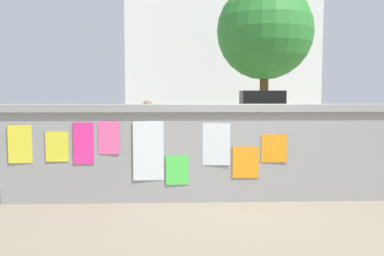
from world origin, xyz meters
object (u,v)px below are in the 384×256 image
motorcycle (255,155)px  bicycle_near (348,157)px  auto_rickshaw_truck (227,123)px  person_walking (148,129)px  tree_roadside (265,32)px

motorcycle → bicycle_near: bicycle_near is taller
auto_rickshaw_truck → bicycle_near: (2.27, -3.31, -0.54)m
auto_rickshaw_truck → motorcycle: (0.15, -3.53, -0.44)m
auto_rickshaw_truck → motorcycle: auto_rickshaw_truck is taller
motorcycle → bicycle_near: size_ratio=1.11×
person_walking → tree_roadside: 10.56m
motorcycle → person_walking: (-2.29, 0.41, 0.52)m
auto_rickshaw_truck → bicycle_near: bearing=-55.6°
auto_rickshaw_truck → bicycle_near: auto_rickshaw_truck is taller
auto_rickshaw_truck → bicycle_near: 4.05m
bicycle_near → tree_roadside: (0.05, 9.12, 4.08)m
motorcycle → tree_roadside: tree_roadside is taller
bicycle_near → person_walking: 4.45m
bicycle_near → tree_roadside: tree_roadside is taller
bicycle_near → auto_rickshaw_truck: bearing=124.4°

